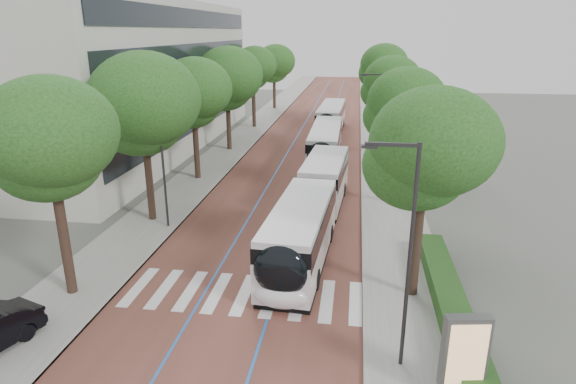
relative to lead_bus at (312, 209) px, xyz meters
name	(u,v)px	position (x,y,z in m)	size (l,w,h in m)	color
ground	(234,306)	(-2.60, -8.11, -1.63)	(160.00, 160.00, 0.00)	#51544C
road	(315,129)	(-2.60, 31.89, -1.62)	(11.00, 140.00, 0.02)	brown
sidewalk_left	(254,127)	(-10.10, 31.89, -1.57)	(4.00, 140.00, 0.12)	gray
sidewalk_right	(378,130)	(4.90, 31.89, -1.57)	(4.00, 140.00, 0.12)	gray
kerb_left	(269,127)	(-8.20, 31.89, -1.57)	(0.20, 140.00, 0.14)	gray
kerb_right	(361,130)	(3.00, 31.89, -1.57)	(0.20, 140.00, 0.14)	gray
zebra_crossing	(244,294)	(-2.40, -7.11, -1.60)	(10.55, 3.60, 0.01)	silver
lane_line_left	(302,128)	(-4.20, 31.89, -1.60)	(0.12, 126.00, 0.01)	blue
lane_line_right	(328,129)	(-1.00, 31.89, -1.60)	(0.12, 126.00, 0.01)	blue
office_building	(109,77)	(-22.07, 19.89, 5.37)	(18.11, 40.00, 14.00)	#AAA89D
hedge	(453,312)	(6.50, -8.11, -1.11)	(1.20, 14.00, 0.80)	#1A3D15
streetlight_near	(405,242)	(4.02, -11.11, 3.19)	(1.82, 0.20, 8.00)	#2A2A2C
streetlight_far	(378,115)	(4.02, 13.89, 3.19)	(1.82, 0.20, 8.00)	#2A2A2C
lamp_post_left	(163,162)	(-8.70, -0.11, 2.49)	(0.14, 0.14, 8.00)	#2A2A2C
trees_left	(217,85)	(-10.10, 16.39, 5.10)	(6.42, 60.54, 9.71)	black
trees_right	(391,90)	(5.10, 16.08, 4.96)	(5.80, 47.51, 9.34)	black
lead_bus	(312,209)	(0.00, 0.00, 0.00)	(3.62, 18.51, 3.20)	black
bus_queued_0	(325,146)	(-0.32, 16.15, 0.00)	(2.62, 12.42, 3.20)	silver
bus_queued_1	(331,119)	(-0.58, 29.75, 0.00)	(2.92, 12.47, 3.20)	silver
ad_panel	(464,356)	(5.94, -12.49, 0.05)	(1.47, 0.65, 2.97)	#59595B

